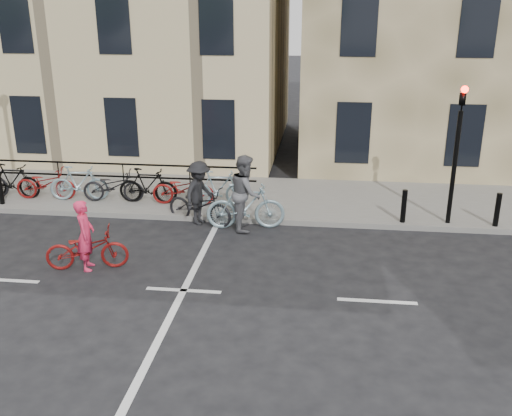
# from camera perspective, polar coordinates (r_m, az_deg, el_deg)

# --- Properties ---
(ground) EXTENTS (120.00, 120.00, 0.00)m
(ground) POSITION_cam_1_polar(r_m,az_deg,el_deg) (12.18, -7.25, -8.19)
(ground) COLOR black
(ground) RESTS_ON ground
(sidewalk) EXTENTS (46.00, 4.00, 0.15)m
(sidewalk) POSITION_cam_1_polar(r_m,az_deg,el_deg) (18.62, -14.90, 1.51)
(sidewalk) COLOR slate
(sidewalk) RESTS_ON ground
(building_west) EXTENTS (20.00, 10.00, 10.00)m
(building_west) POSITION_cam_1_polar(r_m,az_deg,el_deg) (26.22, -20.89, 17.30)
(building_west) COLOR #CAB388
(building_west) RESTS_ON sidewalk
(traffic_light) EXTENTS (0.18, 0.30, 3.90)m
(traffic_light) POSITION_cam_1_polar(r_m,az_deg,el_deg) (15.50, 19.53, 6.59)
(traffic_light) COLOR black
(traffic_light) RESTS_ON sidewalk
(bollard_east) EXTENTS (0.14, 0.14, 0.90)m
(bollard_east) POSITION_cam_1_polar(r_m,az_deg,el_deg) (15.68, 14.57, 0.18)
(bollard_east) COLOR black
(bollard_east) RESTS_ON sidewalk
(bollard_west) EXTENTS (0.14, 0.14, 0.90)m
(bollard_west) POSITION_cam_1_polar(r_m,az_deg,el_deg) (16.20, 22.99, -0.16)
(bollard_west) COLOR black
(bollard_west) RESTS_ON sidewalk
(parked_bikes) EXTENTS (9.35, 1.23, 1.05)m
(parked_bikes) POSITION_cam_1_polar(r_m,az_deg,el_deg) (17.56, -15.77, 2.30)
(parked_bikes) COLOR black
(parked_bikes) RESTS_ON sidewalk
(cyclist_pink) EXTENTS (1.93, 1.05, 1.63)m
(cyclist_pink) POSITION_cam_1_polar(r_m,az_deg,el_deg) (13.37, -16.58, -3.60)
(cyclist_pink) COLOR maroon
(cyclist_pink) RESTS_ON ground
(cyclist_grey) EXTENTS (2.15, 1.08, 2.02)m
(cyclist_grey) POSITION_cam_1_polar(r_m,az_deg,el_deg) (15.03, -1.05, 0.86)
(cyclist_grey) COLOR #87A5B1
(cyclist_grey) RESTS_ON ground
(cyclist_dark) EXTENTS (2.08, 1.34, 1.75)m
(cyclist_dark) POSITION_cam_1_polar(r_m,az_deg,el_deg) (15.50, -5.68, 0.86)
(cyclist_dark) COLOR black
(cyclist_dark) RESTS_ON ground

